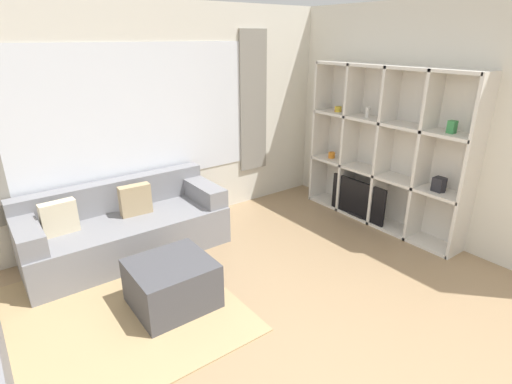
# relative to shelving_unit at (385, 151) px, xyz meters

# --- Properties ---
(wall_back) EXTENTS (6.55, 0.11, 2.70)m
(wall_back) POSITION_rel_shelving_unit_xyz_m (-2.53, 1.63, 0.39)
(wall_back) COLOR silver
(wall_back) RESTS_ON ground_plane
(wall_right) EXTENTS (0.07, 4.60, 2.70)m
(wall_right) POSITION_rel_shelving_unit_xyz_m (0.18, -0.10, 0.39)
(wall_right) COLOR silver
(wall_right) RESTS_ON ground_plane
(area_rug) EXTENTS (2.36, 2.07, 0.01)m
(area_rug) POSITION_rel_shelving_unit_xyz_m (-3.64, 0.19, -0.96)
(area_rug) COLOR tan
(area_rug) RESTS_ON ground_plane
(shelving_unit) EXTENTS (0.35, 2.22, 2.00)m
(shelving_unit) POSITION_rel_shelving_unit_xyz_m (0.00, 0.00, 0.00)
(shelving_unit) COLOR silver
(shelving_unit) RESTS_ON ground_plane
(couch_main) EXTENTS (2.15, 0.86, 0.79)m
(couch_main) POSITION_rel_shelving_unit_xyz_m (-2.97, 1.16, -0.66)
(couch_main) COLOR gray
(couch_main) RESTS_ON ground_plane
(ottoman) EXTENTS (0.70, 0.66, 0.44)m
(ottoman) POSITION_rel_shelving_unit_xyz_m (-2.97, -0.01, -0.74)
(ottoman) COLOR #47474C
(ottoman) RESTS_ON ground_plane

